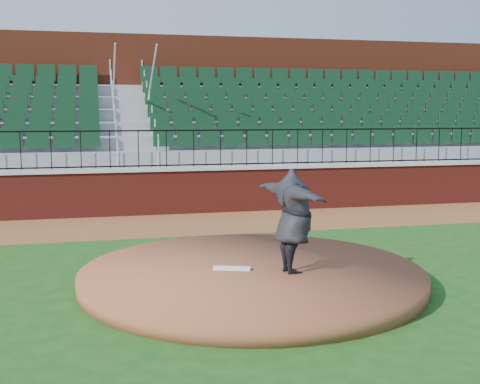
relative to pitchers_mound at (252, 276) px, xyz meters
name	(u,v)px	position (x,y,z in m)	size (l,w,h in m)	color
ground	(261,280)	(0.19, 0.16, -0.12)	(90.00, 90.00, 0.00)	#194614
warning_track	(204,223)	(0.19, 5.56, -0.12)	(34.00, 3.20, 0.01)	brown
field_wall	(194,192)	(0.19, 7.16, 0.47)	(34.00, 0.35, 1.20)	maroon
wall_cap	(194,168)	(0.19, 7.16, 1.12)	(34.00, 0.45, 0.10)	#B7B7B7
wall_railing	(194,149)	(0.19, 7.16, 1.67)	(34.00, 0.05, 1.00)	black
seating_stands	(180,128)	(0.19, 9.89, 2.18)	(34.00, 5.10, 4.60)	gray
concourse_wall	(169,113)	(0.19, 12.69, 2.62)	(34.00, 0.50, 5.50)	maroon
pitchers_mound	(252,276)	(0.00, 0.00, 0.00)	(5.65, 5.65, 0.25)	brown
pitching_rubber	(232,268)	(-0.34, 0.00, 0.15)	(0.61, 0.15, 0.04)	white
pitcher	(293,221)	(0.57, -0.40, 0.97)	(2.07, 0.56, 1.68)	black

